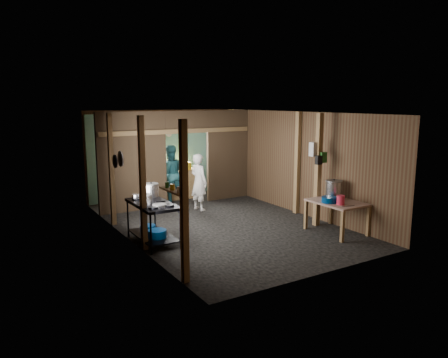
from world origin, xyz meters
TOP-DOWN VIEW (x-y plane):
  - floor at (0.00, 0.00)m, footprint 4.50×7.00m
  - ceiling at (0.00, 0.00)m, footprint 4.50×7.00m
  - wall_back at (0.00, 3.50)m, footprint 4.50×0.00m
  - wall_front at (0.00, -3.50)m, footprint 4.50×0.00m
  - wall_left at (-2.25, 0.00)m, footprint 0.00×7.00m
  - wall_right at (2.25, 0.00)m, footprint 0.00×7.00m
  - partition_left at (-1.32, 2.20)m, footprint 1.85×0.10m
  - partition_right at (1.57, 2.20)m, footprint 1.35×0.10m
  - partition_header at (0.25, 2.20)m, footprint 1.30×0.10m
  - turquoise_panel at (0.00, 3.44)m, footprint 4.40×0.06m
  - back_counter at (0.30, 2.95)m, footprint 1.20×0.50m
  - wall_clock at (0.25, 3.40)m, footprint 0.20×0.03m
  - post_left_a at (-2.18, -2.60)m, footprint 0.10×0.12m
  - post_left_b at (-2.18, -0.80)m, footprint 0.10×0.12m
  - post_left_c at (-2.18, 1.20)m, footprint 0.10×0.12m
  - post_right at (2.18, -0.20)m, footprint 0.10×0.12m
  - post_free at (1.85, -1.30)m, footprint 0.12×0.12m
  - cross_beam at (0.00, 2.15)m, footprint 4.40×0.12m
  - pan_lid_big at (-2.21, 0.40)m, footprint 0.03×0.34m
  - pan_lid_small at (-2.21, 0.80)m, footprint 0.03×0.30m
  - wall_shelf at (-2.15, -2.10)m, footprint 0.14×0.80m
  - jar_white at (-2.15, -2.35)m, footprint 0.07×0.07m
  - jar_yellow at (-2.15, -2.10)m, footprint 0.08×0.08m
  - jar_green at (-2.15, -1.88)m, footprint 0.06×0.06m
  - bag_white at (1.80, -1.22)m, footprint 0.22×0.15m
  - bag_green at (1.92, -1.36)m, footprint 0.16×0.12m
  - bag_black at (1.78, -1.38)m, footprint 0.14×0.10m
  - gas_range at (-1.88, -0.51)m, footprint 0.73×1.42m
  - prep_table at (1.83, -1.95)m, footprint 0.86×1.19m
  - stove_pot_large at (-1.71, -0.03)m, footprint 0.41×0.41m
  - stove_pot_med at (-2.05, -0.58)m, footprint 0.31×0.31m
  - stove_saucepan at (-2.05, 0.02)m, footprint 0.17×0.17m
  - frying_pan at (-1.88, -0.87)m, footprint 0.37×0.54m
  - blue_tub_front at (-1.88, -0.71)m, footprint 0.38×0.38m
  - blue_tub_back at (-1.88, -0.22)m, footprint 0.32×0.32m
  - stock_pot at (1.96, -1.71)m, footprint 0.43×0.43m
  - wash_basin at (1.61, -1.94)m, footprint 0.40×0.40m
  - pink_bucket at (1.67, -2.20)m, footprint 0.21×0.21m
  - knife at (1.71, -2.39)m, footprint 0.30×0.10m
  - yellow_tub at (0.54, 2.95)m, footprint 0.38×0.38m
  - red_cup at (0.11, 2.95)m, footprint 0.11×0.11m
  - cook at (0.19, 1.39)m, footprint 0.48×0.62m
  - worker_back at (-0.09, 2.61)m, footprint 0.86×0.70m

SIDE VIEW (x-z plane):
  - floor at x=0.00m, z-range 0.00..0.00m
  - blue_tub_back at x=-1.88m, z-range 0.16..0.29m
  - blue_tub_front at x=-1.88m, z-range 0.16..0.32m
  - prep_table at x=1.83m, z-range 0.00..0.70m
  - gas_range at x=-1.88m, z-range 0.00..0.84m
  - back_counter at x=0.30m, z-range 0.00..0.85m
  - knife at x=1.71m, z-range 0.70..0.71m
  - cook at x=0.19m, z-range 0.00..1.51m
  - wash_basin at x=1.61m, z-range 0.70..0.83m
  - pink_bucket at x=1.67m, z-range 0.70..0.90m
  - worker_back at x=-0.09m, z-range 0.00..1.64m
  - frying_pan at x=-1.88m, z-range 0.83..0.90m
  - stove_saucepan at x=-2.05m, z-range 0.84..0.93m
  - stock_pot at x=1.96m, z-range 0.68..1.12m
  - red_cup at x=0.11m, z-range 0.85..0.98m
  - stove_pot_med at x=-2.05m, z-range 0.82..1.05m
  - yellow_tub at x=0.54m, z-range 0.85..1.06m
  - stove_pot_large at x=-1.71m, z-range 0.82..1.14m
  - turquoise_panel at x=0.00m, z-range 0.00..2.50m
  - wall_back at x=0.00m, z-range 0.00..2.60m
  - wall_front at x=0.00m, z-range 0.00..2.60m
  - wall_left at x=-2.25m, z-range 0.00..2.60m
  - wall_right at x=2.25m, z-range 0.00..2.60m
  - partition_left at x=-1.32m, z-range 0.00..2.60m
  - partition_right at x=1.57m, z-range 0.00..2.60m
  - post_left_a at x=-2.18m, z-range 0.00..2.60m
  - post_left_b at x=-2.18m, z-range 0.00..2.60m
  - post_left_c at x=-2.18m, z-range 0.00..2.60m
  - post_right at x=2.18m, z-range 0.00..2.60m
  - post_free at x=1.85m, z-range 0.00..2.60m
  - wall_shelf at x=-2.15m, z-range 1.39..1.41m
  - jar_white at x=-2.15m, z-range 1.42..1.52m
  - jar_yellow at x=-2.15m, z-range 1.42..1.52m
  - jar_green at x=-2.15m, z-range 1.42..1.52m
  - pan_lid_small at x=-2.21m, z-range 1.40..1.70m
  - bag_black at x=1.78m, z-range 1.45..1.65m
  - bag_green at x=1.92m, z-range 1.48..1.72m
  - pan_lid_big at x=-2.21m, z-range 1.48..1.82m
  - bag_white at x=1.80m, z-range 1.62..1.94m
  - wall_clock at x=0.25m, z-range 1.80..2.00m
  - cross_beam at x=0.00m, z-range 1.99..2.11m
  - partition_header at x=0.25m, z-range 2.00..2.60m
  - ceiling at x=0.00m, z-range 2.60..2.60m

